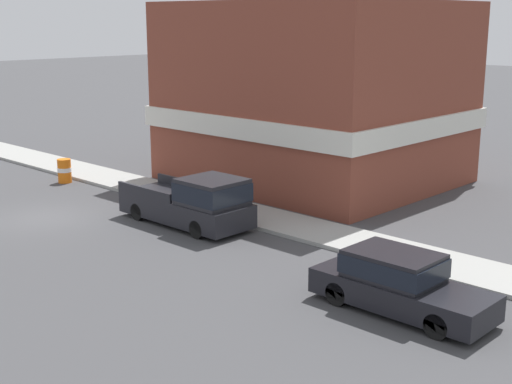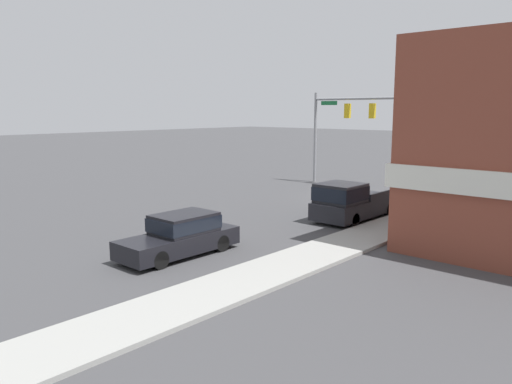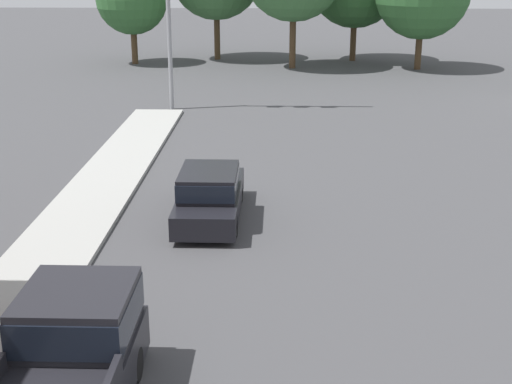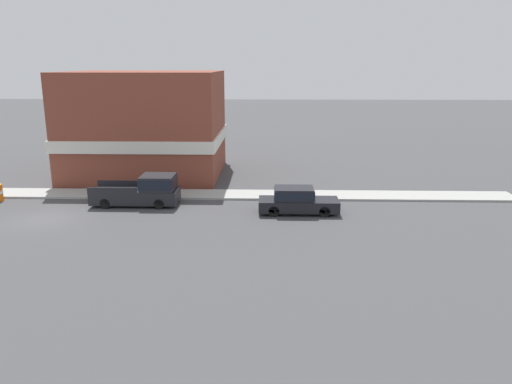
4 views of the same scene
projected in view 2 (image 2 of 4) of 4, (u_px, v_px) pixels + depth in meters
ground_plane at (348, 199)px, 31.36m from camera, size 200.00×200.00×0.00m
sidewalk_curb at (437, 210)px, 27.59m from camera, size 2.40×60.00×0.14m
near_signal_assembly at (341, 118)px, 36.68m from camera, size 7.34×0.49×6.84m
car_lead at (181, 234)px, 19.14m from camera, size 1.82×4.87×1.60m
pickup_truck_parked at (350, 201)px, 25.26m from camera, size 2.08×5.52×1.98m
construction_barrel at (440, 188)px, 32.24m from camera, size 0.65×0.65×1.13m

